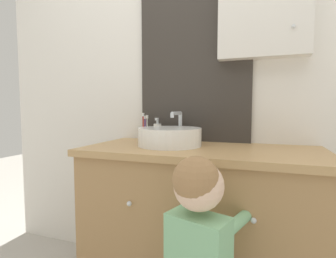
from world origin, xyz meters
The scene contains 6 objects.
wall_back centered at (0.01, 0.62, 1.28)m, with size 3.20×0.18×2.50m.
vanity_counter centered at (0.00, 0.31, 0.43)m, with size 1.25×0.58×0.86m.
sink_basin centered at (-0.18, 0.33, 0.92)m, with size 0.36×0.41×0.19m.
toothbrush_holder centered at (-0.42, 0.52, 0.91)m, with size 0.08×0.08×0.18m.
soap_dispenser centered at (-0.33, 0.52, 0.92)m, with size 0.05×0.05×0.15m.
child_figure centered at (0.10, -0.17, 0.55)m, with size 0.32×0.41×0.91m.
Camera 1 is at (0.30, -1.05, 1.07)m, focal length 28.00 mm.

